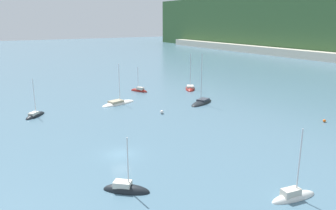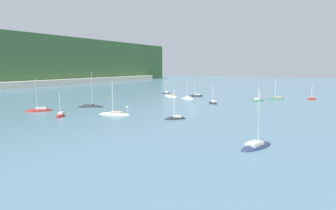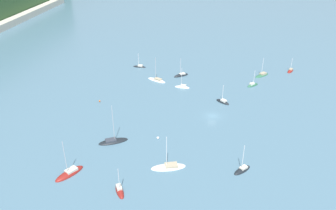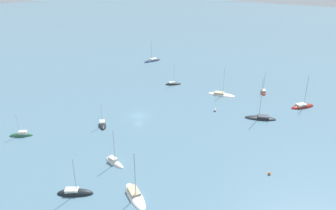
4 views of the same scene
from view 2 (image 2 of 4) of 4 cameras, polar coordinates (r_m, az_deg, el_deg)
ground_plane at (r=107.42m, az=4.25°, el=-0.19°), size 600.00×600.00×0.00m
sailboat_0 at (r=140.04m, az=0.47°, el=1.50°), size 6.16×8.39×9.98m
sailboat_1 at (r=115.23m, az=7.86°, el=0.29°), size 4.86×5.21×7.12m
sailboat_2 at (r=89.69m, az=-9.30°, el=-1.60°), size 5.05×9.13×9.63m
sailboat_3 at (r=126.49m, az=15.27°, el=0.69°), size 4.76×5.13×6.95m
sailboat_4 at (r=89.21m, az=-18.19°, el=-1.87°), size 5.46×3.80×7.32m
sailboat_5 at (r=140.41m, az=23.77°, el=0.93°), size 5.46×4.11×6.76m
sailboat_6 at (r=102.11m, az=-21.59°, el=-0.97°), size 7.80×6.38×10.43m
sailboat_7 at (r=141.34m, az=4.86°, el=1.51°), size 5.40×6.40×8.45m
sailboat_8 at (r=80.92m, az=1.27°, el=-2.41°), size 5.10×5.11×8.12m
sailboat_9 at (r=135.86m, az=18.30°, el=0.99°), size 6.89×7.07×8.24m
sailboat_10 at (r=156.52m, az=-0.29°, el=2.06°), size 2.52×5.79×6.66m
sailboat_11 at (r=130.54m, az=3.44°, el=1.11°), size 2.33×5.79×8.44m
sailboat_12 at (r=54.96m, az=15.12°, el=-7.07°), size 8.54×4.78×10.07m
sailboat_13 at (r=107.33m, az=-13.29°, el=-0.31°), size 6.01×8.58×11.95m
mooring_buoy_0 at (r=132.10m, az=-10.19°, el=1.15°), size 0.56×0.56×0.56m
mooring_buoy_1 at (r=101.98m, az=-7.11°, el=-0.39°), size 0.75×0.75×0.75m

